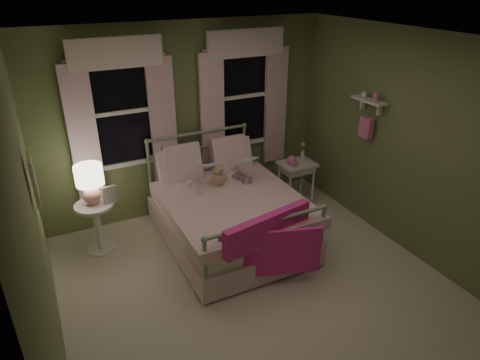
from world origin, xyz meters
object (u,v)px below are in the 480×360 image
teddy_bear (219,176)px  table_lamp (90,181)px  nightstand_left (97,221)px  nightstand_right (297,169)px  child_left (193,167)px  child_right (233,159)px  bed (228,213)px

teddy_bear → table_lamp: size_ratio=0.64×
nightstand_left → nightstand_right: size_ratio=1.02×
table_lamp → nightstand_right: size_ratio=0.76×
child_left → teddy_bear: child_left is taller
child_right → teddy_bear: child_right is taller
teddy_bear → nightstand_right: size_ratio=0.48×
bed → nightstand_left: size_ratio=3.13×
child_right → nightstand_right: bearing=168.6°
bed → teddy_bear: bed is taller
table_lamp → nightstand_right: 2.86m
child_left → table_lamp: 1.24m
nightstand_left → child_left: bearing=-3.0°
child_left → child_right: size_ratio=1.00×
bed → nightstand_right: 1.38m
table_lamp → nightstand_right: table_lamp is taller
child_left → child_right: bearing=-170.2°
table_lamp → child_left: bearing=-3.0°
child_right → child_left: bearing=-11.8°
child_left → teddy_bear: (0.28, -0.16, -0.11)m
child_left → nightstand_left: (-1.24, 0.06, -0.49)m
child_right → nightstand_left: size_ratio=1.04×
nightstand_right → bed: bearing=-161.9°
bed → nightstand_right: (1.31, 0.43, 0.17)m
nightstand_right → child_right: bearing=-179.6°
teddy_bear → table_lamp: bearing=171.7°
child_left → nightstand_right: bearing=-170.0°
bed → table_lamp: size_ratio=4.19×
bed → teddy_bear: bearing=90.0°
bed → nightstand_right: bed is taller
teddy_bear → nightstand_right: teddy_bear is taller
child_left → nightstand_left: child_left is taller
nightstand_left → nightstand_right: bearing=-1.2°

